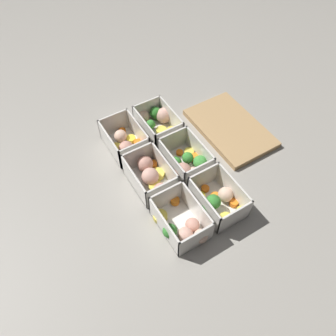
% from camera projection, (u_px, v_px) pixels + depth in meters
% --- Properties ---
extents(ground_plane, '(4.00, 4.00, 0.00)m').
position_uv_depth(ground_plane, '(168.00, 174.00, 0.95)').
color(ground_plane, gray).
extents(container_near_left, '(0.15, 0.11, 0.08)m').
position_uv_depth(container_near_left, '(125.00, 141.00, 0.99)').
color(container_near_left, silver).
rests_on(container_near_left, ground_plane).
extents(container_near_center, '(0.16, 0.10, 0.08)m').
position_uv_depth(container_near_center, '(151.00, 177.00, 0.91)').
color(container_near_center, silver).
rests_on(container_near_center, ground_plane).
extents(container_near_right, '(0.17, 0.11, 0.08)m').
position_uv_depth(container_near_right, '(182.00, 224.00, 0.83)').
color(container_near_right, silver).
rests_on(container_near_right, ground_plane).
extents(container_far_left, '(0.16, 0.12, 0.08)m').
position_uv_depth(container_far_left, '(157.00, 121.00, 1.04)').
color(container_far_left, silver).
rests_on(container_far_left, ground_plane).
extents(container_far_center, '(0.15, 0.12, 0.08)m').
position_uv_depth(container_far_center, '(186.00, 164.00, 0.94)').
color(container_far_center, silver).
rests_on(container_far_center, ground_plane).
extents(container_far_right, '(0.15, 0.12, 0.08)m').
position_uv_depth(container_far_right, '(218.00, 200.00, 0.87)').
color(container_far_right, silver).
rests_on(container_far_right, ground_plane).
extents(cutting_board, '(0.28, 0.18, 0.02)m').
position_uv_depth(cutting_board, '(230.00, 128.00, 1.05)').
color(cutting_board, tan).
rests_on(cutting_board, ground_plane).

